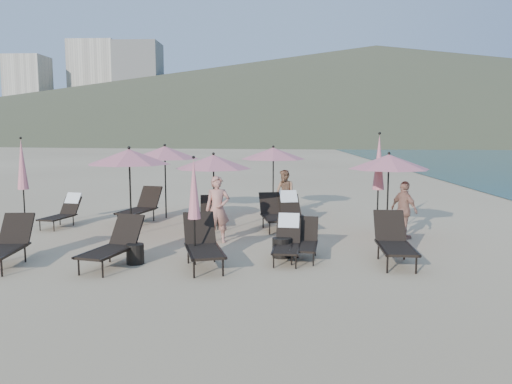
{
  "coord_description": "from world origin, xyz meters",
  "views": [
    {
      "loc": [
        0.31,
        -10.7,
        2.79
      ],
      "look_at": [
        -0.27,
        3.5,
        1.1
      ],
      "focal_mm": 35.0,
      "sensor_mm": 36.0,
      "label": 1
    }
  ],
  "objects_px": {
    "lounger_0": "(6,244)",
    "lounger_10": "(293,211)",
    "lounger_9": "(274,213)",
    "lounger_2": "(203,243)",
    "lounger_3": "(305,240)",
    "beachgoer_c": "(404,210)",
    "umbrella_open_2": "(389,162)",
    "beachgoer_a": "(218,209)",
    "lounger_6": "(63,211)",
    "lounger_4": "(287,239)",
    "umbrella_open_4": "(273,153)",
    "umbrella_closed_2": "(22,165)",
    "umbrella_open_0": "(129,157)",
    "side_table_0": "(135,254)",
    "lounger_8": "(210,212)",
    "umbrella_open_1": "(214,162)",
    "side_table_1": "(282,248)",
    "umbrella_open_3": "(165,153)",
    "umbrella_closed_0": "(194,189)",
    "lounger_1": "(113,244)",
    "lounger_7": "(141,206)",
    "beachgoer_b": "(285,192)",
    "umbrella_closed_1": "(379,163)"
  },
  "relations": [
    {
      "from": "umbrella_open_2",
      "to": "beachgoer_a",
      "type": "distance_m",
      "value": 4.66
    },
    {
      "from": "beachgoer_b",
      "to": "umbrella_open_3",
      "type": "bearing_deg",
      "value": -117.22
    },
    {
      "from": "umbrella_closed_1",
      "to": "umbrella_closed_2",
      "type": "distance_m",
      "value": 10.26
    },
    {
      "from": "beachgoer_a",
      "to": "beachgoer_b",
      "type": "height_order",
      "value": "beachgoer_a"
    },
    {
      "from": "umbrella_closed_0",
      "to": "beachgoer_b",
      "type": "height_order",
      "value": "umbrella_closed_0"
    },
    {
      "from": "lounger_8",
      "to": "side_table_0",
      "type": "height_order",
      "value": "lounger_8"
    },
    {
      "from": "umbrella_open_4",
      "to": "umbrella_closed_1",
      "type": "bearing_deg",
      "value": -45.03
    },
    {
      "from": "umbrella_open_2",
      "to": "umbrella_open_3",
      "type": "relative_size",
      "value": 0.94
    },
    {
      "from": "lounger_9",
      "to": "lounger_7",
      "type": "bearing_deg",
      "value": 155.73
    },
    {
      "from": "lounger_0",
      "to": "lounger_7",
      "type": "height_order",
      "value": "lounger_7"
    },
    {
      "from": "umbrella_open_4",
      "to": "beachgoer_c",
      "type": "height_order",
      "value": "umbrella_open_4"
    },
    {
      "from": "lounger_9",
      "to": "lounger_10",
      "type": "relative_size",
      "value": 1.03
    },
    {
      "from": "lounger_1",
      "to": "lounger_8",
      "type": "xyz_separation_m",
      "value": [
        1.4,
        4.69,
        -0.06
      ]
    },
    {
      "from": "lounger_0",
      "to": "lounger_10",
      "type": "bearing_deg",
      "value": 31.0
    },
    {
      "from": "lounger_9",
      "to": "side_table_1",
      "type": "relative_size",
      "value": 4.13
    },
    {
      "from": "lounger_6",
      "to": "umbrella_open_2",
      "type": "height_order",
      "value": "umbrella_open_2"
    },
    {
      "from": "beachgoer_b",
      "to": "side_table_1",
      "type": "bearing_deg",
      "value": -39.9
    },
    {
      "from": "umbrella_open_3",
      "to": "side_table_0",
      "type": "relative_size",
      "value": 5.64
    },
    {
      "from": "lounger_4",
      "to": "beachgoer_c",
      "type": "xyz_separation_m",
      "value": [
        3.13,
        2.3,
        0.31
      ]
    },
    {
      "from": "lounger_0",
      "to": "lounger_10",
      "type": "distance_m",
      "value": 7.62
    },
    {
      "from": "lounger_0",
      "to": "umbrella_open_0",
      "type": "height_order",
      "value": "umbrella_open_0"
    },
    {
      "from": "umbrella_open_2",
      "to": "side_table_0",
      "type": "height_order",
      "value": "umbrella_open_2"
    },
    {
      "from": "lounger_1",
      "to": "lounger_9",
      "type": "relative_size",
      "value": 1.01
    },
    {
      "from": "lounger_3",
      "to": "lounger_10",
      "type": "distance_m",
      "value": 3.51
    },
    {
      "from": "lounger_0",
      "to": "umbrella_closed_0",
      "type": "xyz_separation_m",
      "value": [
        3.97,
        0.23,
        1.14
      ]
    },
    {
      "from": "umbrella_open_2",
      "to": "beachgoer_a",
      "type": "height_order",
      "value": "umbrella_open_2"
    },
    {
      "from": "lounger_2",
      "to": "lounger_3",
      "type": "height_order",
      "value": "lounger_2"
    },
    {
      "from": "lounger_10",
      "to": "lounger_9",
      "type": "bearing_deg",
      "value": -177.86
    },
    {
      "from": "lounger_8",
      "to": "umbrella_open_1",
      "type": "height_order",
      "value": "umbrella_open_1"
    },
    {
      "from": "lounger_9",
      "to": "beachgoer_a",
      "type": "relative_size",
      "value": 1.07
    },
    {
      "from": "lounger_8",
      "to": "umbrella_open_1",
      "type": "xyz_separation_m",
      "value": [
        0.29,
        -1.23,
        1.6
      ]
    },
    {
      "from": "lounger_4",
      "to": "side_table_1",
      "type": "height_order",
      "value": "lounger_4"
    },
    {
      "from": "lounger_6",
      "to": "beachgoer_a",
      "type": "relative_size",
      "value": 0.94
    },
    {
      "from": "umbrella_closed_2",
      "to": "lounger_3",
      "type": "bearing_deg",
      "value": -21.71
    },
    {
      "from": "lounger_1",
      "to": "lounger_2",
      "type": "bearing_deg",
      "value": 17.08
    },
    {
      "from": "umbrella_open_0",
      "to": "side_table_0",
      "type": "relative_size",
      "value": 5.64
    },
    {
      "from": "lounger_2",
      "to": "umbrella_open_0",
      "type": "distance_m",
      "value": 4.23
    },
    {
      "from": "lounger_3",
      "to": "beachgoer_c",
      "type": "xyz_separation_m",
      "value": [
        2.73,
        2.15,
        0.37
      ]
    },
    {
      "from": "umbrella_closed_0",
      "to": "beachgoer_b",
      "type": "xyz_separation_m",
      "value": [
        2.01,
        6.6,
        -0.84
      ]
    },
    {
      "from": "umbrella_closed_0",
      "to": "side_table_1",
      "type": "distance_m",
      "value": 2.43
    },
    {
      "from": "lounger_4",
      "to": "lounger_9",
      "type": "xyz_separation_m",
      "value": [
        -0.32,
        3.5,
        0.01
      ]
    },
    {
      "from": "lounger_9",
      "to": "beachgoer_b",
      "type": "height_order",
      "value": "beachgoer_b"
    },
    {
      "from": "umbrella_open_1",
      "to": "umbrella_open_2",
      "type": "bearing_deg",
      "value": -4.16
    },
    {
      "from": "lounger_4",
      "to": "umbrella_open_4",
      "type": "distance_m",
      "value": 6.38
    },
    {
      "from": "umbrella_open_4",
      "to": "umbrella_closed_0",
      "type": "relative_size",
      "value": 1.02
    },
    {
      "from": "lounger_7",
      "to": "lounger_8",
      "type": "distance_m",
      "value": 2.3
    },
    {
      "from": "beachgoer_b",
      "to": "lounger_9",
      "type": "bearing_deg",
      "value": -46.33
    },
    {
      "from": "umbrella_closed_0",
      "to": "lounger_4",
      "type": "bearing_deg",
      "value": 15.85
    },
    {
      "from": "lounger_4",
      "to": "umbrella_closed_2",
      "type": "xyz_separation_m",
      "value": [
        -7.65,
        3.35,
        1.41
      ]
    },
    {
      "from": "lounger_1",
      "to": "beachgoer_a",
      "type": "xyz_separation_m",
      "value": [
        1.92,
        2.37,
        0.39
      ]
    }
  ]
}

